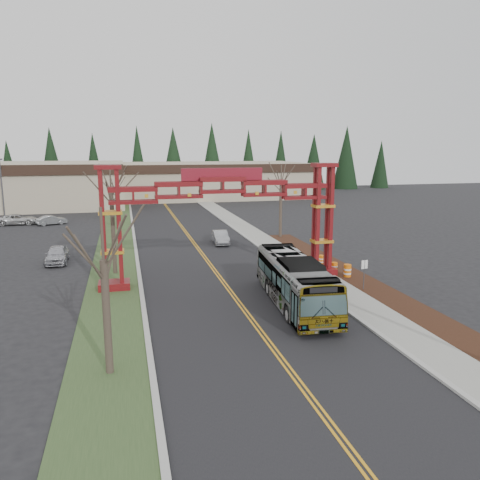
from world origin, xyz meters
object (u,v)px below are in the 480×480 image
object	(u,v)px
bare_tree_median_mid	(111,194)
street_sign	(364,269)
transit_bus	(295,281)
bare_tree_right_far	(281,185)
parked_car_far_a	(51,220)
barrel_mid	(334,268)
barrel_north	(321,260)
parked_car_far_b	(18,219)
silver_sedan	(220,237)
light_pole_far	(2,184)
gateway_arch	(222,204)
parked_car_near_a	(57,254)
retail_building_east	(209,180)
bare_tree_median_far	(116,192)
barrel_south	(347,271)
bare_tree_median_near	(104,261)

from	to	relation	value
bare_tree_median_mid	street_sign	distance (m)	20.09
transit_bus	bare_tree_right_far	bearing A→B (deg)	78.18
parked_car_far_a	barrel_mid	size ratio (longest dim) A/B	4.02
barrel_mid	barrel_north	xyz separation A→B (m)	(0.12, 2.84, -0.03)
parked_car_far_a	parked_car_far_b	distance (m)	4.40
silver_sedan	light_pole_far	distance (m)	37.20
gateway_arch	barrel_mid	xyz separation A→B (m)	(9.25, 0.16, -5.51)
parked_car_near_a	bare_tree_median_mid	size ratio (longest dim) A/B	0.51
gateway_arch	silver_sedan	size ratio (longest dim) A/B	4.34
retail_building_east	bare_tree_median_mid	bearing A→B (deg)	-107.37
transit_bus	bare_tree_median_far	xyz separation A→B (m)	(-11.41, 32.39, 3.11)
parked_car_near_a	bare_tree_median_far	world-z (taller)	bare_tree_median_far
barrel_south	bare_tree_median_near	bearing A→B (deg)	-146.04
parked_car_far_a	bare_tree_median_far	world-z (taller)	bare_tree_median_far
silver_sedan	parked_car_far_b	world-z (taller)	parked_car_far_b
retail_building_east	barrel_south	size ratio (longest dim) A/B	34.73
transit_bus	silver_sedan	world-z (taller)	transit_bus
light_pole_far	barrel_north	world-z (taller)	light_pole_far
transit_bus	silver_sedan	distance (m)	20.56
parked_car_near_a	parked_car_far_b	world-z (taller)	parked_car_near_a
parked_car_far_a	parked_car_near_a	bearing A→B (deg)	165.82
bare_tree_median_mid	barrel_south	size ratio (longest dim) A/B	8.01
bare_tree_median_mid	bare_tree_right_far	distance (m)	21.40
bare_tree_median_mid	light_pole_far	world-z (taller)	bare_tree_median_mid
bare_tree_median_mid	street_sign	world-z (taller)	bare_tree_median_mid
transit_bus	bare_tree_median_far	distance (m)	34.48
parked_car_near_a	barrel_north	world-z (taller)	parked_car_near_a
parked_car_far_a	bare_tree_median_mid	size ratio (longest dim) A/B	0.43
bare_tree_median_mid	barrel_mid	bearing A→B (deg)	-13.81
bare_tree_median_mid	gateway_arch	bearing A→B (deg)	-28.83
silver_sedan	bare_tree_median_far	xyz separation A→B (m)	(-10.71, 11.86, 4.02)
bare_tree_right_far	gateway_arch	bearing A→B (deg)	-122.06
parked_car_far_a	light_pole_far	xyz separation A→B (m)	(-7.44, 8.00, 4.31)
transit_bus	bare_tree_right_far	distance (m)	23.64
bare_tree_median_far	barrel_mid	distance (m)	31.42
bare_tree_right_far	transit_bus	bearing A→B (deg)	-106.49
bare_tree_median_mid	bare_tree_right_far	bearing A→B (deg)	32.72
transit_bus	street_sign	bearing A→B (deg)	20.96
bare_tree_median_far	barrel_north	xyz separation A→B (m)	(17.38, -23.07, -4.26)
bare_tree_right_far	barrel_north	world-z (taller)	bare_tree_right_far
silver_sedan	bare_tree_median_mid	bearing A→B (deg)	-134.33
silver_sedan	bare_tree_median_near	xyz separation A→B (m)	(-10.71, -27.40, 4.57)
retail_building_east	transit_bus	size ratio (longest dim) A/B	3.32
light_pole_far	retail_building_east	bearing A→B (deg)	33.13
bare_tree_median_near	barrel_north	bearing A→B (deg)	42.97
bare_tree_median_near	light_pole_far	size ratio (longest dim) A/B	0.89
gateway_arch	barrel_mid	world-z (taller)	gateway_arch
bare_tree_median_mid	barrel_mid	world-z (taller)	bare_tree_median_mid
bare_tree_median_far	barrel_north	distance (m)	29.20
retail_building_east	light_pole_far	bearing A→B (deg)	-146.87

